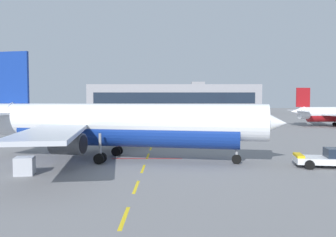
{
  "coord_description": "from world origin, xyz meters",
  "views": [
    {
      "loc": [
        20.58,
        -17.71,
        6.75
      ],
      "look_at": [
        20.35,
        26.5,
        4.27
      ],
      "focal_mm": 37.94,
      "sensor_mm": 36.0,
      "label": 1
    }
  ],
  "objects": [
    {
      "name": "ground",
      "position": [
        40.0,
        40.0,
        0.0
      ],
      "size": [
        400.0,
        400.0,
        0.0
      ],
      "primitive_type": "plane",
      "color": "slate"
    },
    {
      "name": "apron_paint_markings",
      "position": [
        18.0,
        38.3,
        0.0
      ],
      "size": [
        8.0,
        96.11,
        0.01
      ],
      "color": "yellow",
      "rests_on": "ground"
    },
    {
      "name": "airliner_foreground",
      "position": [
        15.24,
        21.06,
        3.95
      ],
      "size": [
        34.66,
        33.97,
        12.2
      ],
      "color": "white",
      "rests_on": "ground"
    },
    {
      "name": "pushback_tug",
      "position": [
        36.25,
        16.91,
        0.9
      ],
      "size": [
        6.35,
        3.87,
        2.08
      ],
      "color": "silver",
      "rests_on": "ground"
    },
    {
      "name": "uld_cargo_container",
      "position": [
        7.71,
        13.34,
        0.8
      ],
      "size": [
        1.84,
        1.81,
        1.6
      ],
      "color": "#B7BCC6",
      "rests_on": "ground"
    },
    {
      "name": "terminal_satellite",
      "position": [
        22.42,
        145.74,
        6.42
      ],
      "size": [
        74.08,
        28.1,
        14.41
      ],
      "color": "gray",
      "rests_on": "ground"
    }
  ]
}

